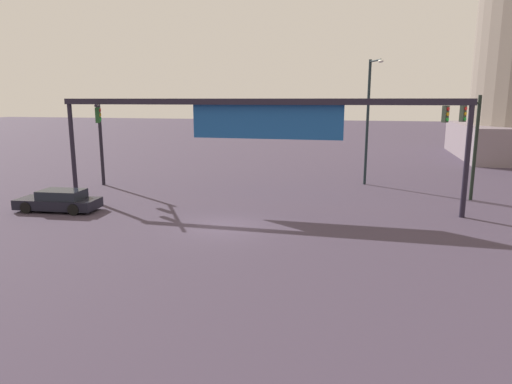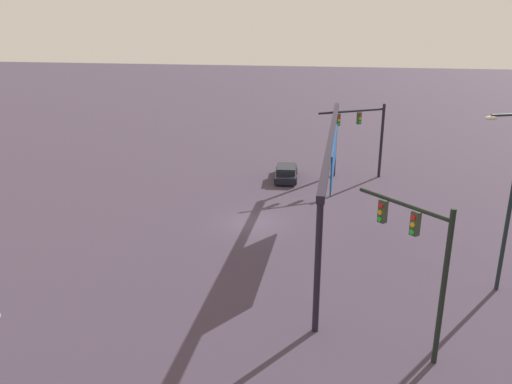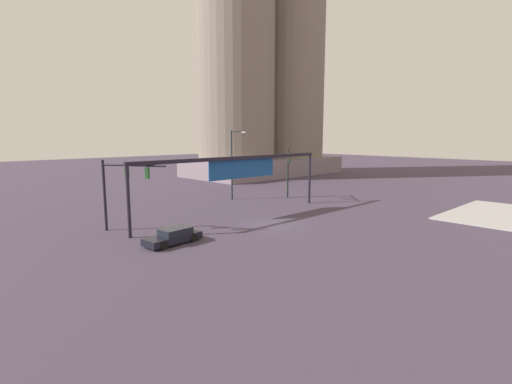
{
  "view_description": "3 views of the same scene",
  "coord_description": "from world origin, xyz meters",
  "px_view_note": "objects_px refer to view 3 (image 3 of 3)",
  "views": [
    {
      "loc": [
        6.74,
        -20.81,
        6.22
      ],
      "look_at": [
        1.99,
        -1.54,
        2.18
      ],
      "focal_mm": 32.04,
      "sensor_mm": 36.0,
      "label": 1
    },
    {
      "loc": [
        31.13,
        5.74,
        12.85
      ],
      "look_at": [
        -0.54,
        0.11,
        1.98
      ],
      "focal_mm": 35.97,
      "sensor_mm": 36.0,
      "label": 2
    },
    {
      "loc": [
        -25.44,
        -24.21,
        8.36
      ],
      "look_at": [
        0.2,
        2.42,
        2.85
      ],
      "focal_mm": 26.71,
      "sensor_mm": 36.0,
      "label": 3
    }
  ],
  "objects_px": {
    "traffic_signal_opposite_side": "(289,166)",
    "streetlamp_curved_arm": "(233,161)",
    "traffic_signal_near_corner": "(120,182)",
    "sedan_car_approaching": "(173,236)"
  },
  "relations": [
    {
      "from": "traffic_signal_opposite_side",
      "to": "streetlamp_curved_arm",
      "type": "relative_size",
      "value": 0.72
    },
    {
      "from": "traffic_signal_near_corner",
      "to": "traffic_signal_opposite_side",
      "type": "xyz_separation_m",
      "value": [
        23.69,
        1.48,
        0.06
      ]
    },
    {
      "from": "traffic_signal_opposite_side",
      "to": "streetlamp_curved_arm",
      "type": "distance_m",
      "value": 7.32
    },
    {
      "from": "streetlamp_curved_arm",
      "to": "traffic_signal_opposite_side",
      "type": "bearing_deg",
      "value": 28.05
    },
    {
      "from": "streetlamp_curved_arm",
      "to": "sedan_car_approaching",
      "type": "bearing_deg",
      "value": -76.59
    },
    {
      "from": "traffic_signal_near_corner",
      "to": "sedan_car_approaching",
      "type": "xyz_separation_m",
      "value": [
        1.22,
        -6.4,
        -3.78
      ]
    },
    {
      "from": "traffic_signal_near_corner",
      "to": "traffic_signal_opposite_side",
      "type": "height_order",
      "value": "traffic_signal_opposite_side"
    },
    {
      "from": "streetlamp_curved_arm",
      "to": "traffic_signal_near_corner",
      "type": "bearing_deg",
      "value": -94.57
    },
    {
      "from": "traffic_signal_opposite_side",
      "to": "sedan_car_approaching",
      "type": "height_order",
      "value": "traffic_signal_opposite_side"
    },
    {
      "from": "sedan_car_approaching",
      "to": "streetlamp_curved_arm",
      "type": "bearing_deg",
      "value": -148.46
    }
  ]
}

